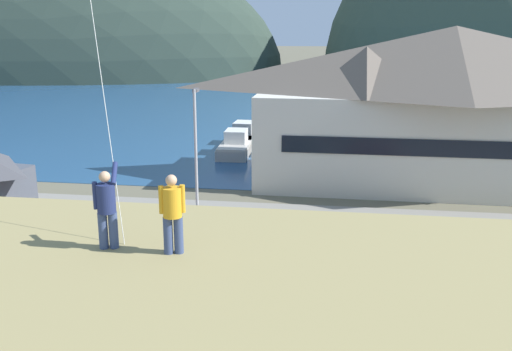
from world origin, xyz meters
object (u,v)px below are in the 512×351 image
(wharf_dock, at_px, (281,143))
(parked_car_front_row_end, at_px, (96,228))
(storage_shed_waterside, at_px, (321,143))
(parking_light_pole, at_px, (196,149))
(parked_car_back_row_right, at_px, (364,304))
(parked_car_mid_row_center, at_px, (387,239))
(harbor_lodge, at_px, (451,102))
(parked_car_mid_row_far, at_px, (114,295))
(person_kite_flyer, at_px, (107,207))
(parked_car_corner_spot, at_px, (256,239))
(person_companion, at_px, (172,212))
(moored_boat_outer_mooring, at_px, (319,145))
(moored_boat_wharfside, at_px, (245,136))
(moored_boat_inner_slip, at_px, (237,145))

(wharf_dock, distance_m, parked_car_front_row_end, 27.32)
(storage_shed_waterside, bearing_deg, parking_light_pole, -116.97)
(parked_car_front_row_end, distance_m, parked_car_back_row_right, 14.72)
(storage_shed_waterside, relative_size, parked_car_mid_row_center, 1.42)
(harbor_lodge, distance_m, wharf_dock, 17.99)
(parked_car_mid_row_far, distance_m, person_kite_flyer, 10.62)
(harbor_lodge, xyz_separation_m, person_kite_flyer, (-12.63, -30.13, 1.44))
(parked_car_corner_spot, bearing_deg, parked_car_mid_row_center, 8.06)
(parking_light_pole, bearing_deg, parked_car_corner_spot, -47.97)
(parked_car_back_row_right, height_order, person_kite_flyer, person_kite_flyer)
(person_kite_flyer, bearing_deg, person_companion, -3.15)
(moored_boat_outer_mooring, distance_m, person_kite_flyer, 39.71)
(moored_boat_wharfside, relative_size, parked_car_back_row_right, 1.85)
(wharf_dock, bearing_deg, person_kite_flyer, -89.54)
(storage_shed_waterside, height_order, moored_boat_outer_mooring, storage_shed_waterside)
(harbor_lodge, height_order, moored_boat_inner_slip, harbor_lodge)
(person_kite_flyer, bearing_deg, parked_car_mid_row_center, 64.10)
(parked_car_mid_row_far, height_order, person_companion, person_companion)
(moored_boat_outer_mooring, height_order, moored_boat_inner_slip, same)
(moored_boat_wharfside, xyz_separation_m, parked_car_corner_spot, (5.12, -28.09, 0.34))
(harbor_lodge, relative_size, parking_light_pole, 3.68)
(parked_car_back_row_right, relative_size, person_kite_flyer, 2.35)
(person_kite_flyer, bearing_deg, moored_boat_inner_slip, 95.96)
(parked_car_mid_row_far, relative_size, person_companion, 2.47)
(moored_boat_wharfside, xyz_separation_m, parking_light_pole, (1.14, -23.68, 3.76))
(storage_shed_waterside, distance_m, parked_car_mid_row_center, 16.84)
(moored_boat_inner_slip, xyz_separation_m, parked_car_mid_row_center, (11.46, -22.85, 0.34))
(moored_boat_outer_mooring, bearing_deg, moored_boat_inner_slip, -173.76)
(wharf_dock, height_order, moored_boat_wharfside, moored_boat_wharfside)
(wharf_dock, bearing_deg, parked_car_front_row_end, -104.51)
(parked_car_back_row_right, bearing_deg, moored_boat_outer_mooring, 95.20)
(moored_boat_inner_slip, distance_m, parked_car_mid_row_far, 30.35)
(wharf_dock, distance_m, moored_boat_inner_slip, 4.81)
(harbor_lodge, relative_size, person_kite_flyer, 15.22)
(moored_boat_inner_slip, bearing_deg, storage_shed_waterside, -40.17)
(moored_boat_inner_slip, height_order, person_kite_flyer, person_kite_flyer)
(parked_car_mid_row_far, distance_m, parking_light_pole, 11.54)
(moored_boat_wharfside, height_order, parked_car_mid_row_far, moored_boat_wharfside)
(parked_car_mid_row_center, relative_size, parked_car_back_row_right, 1.00)
(harbor_lodge, height_order, wharf_dock, harbor_lodge)
(parked_car_mid_row_far, bearing_deg, person_companion, -58.40)
(parked_car_mid_row_center, xyz_separation_m, parking_light_pole, (-10.30, 3.52, 3.42))
(parked_car_mid_row_center, bearing_deg, parked_car_front_row_end, -178.11)
(parked_car_back_row_right, bearing_deg, person_companion, -118.14)
(parked_car_back_row_right, xyz_separation_m, person_companion, (-4.58, -8.57, 6.23))
(parked_car_mid_row_far, bearing_deg, parked_car_corner_spot, 55.40)
(moored_boat_inner_slip, bearing_deg, parked_car_mid_row_center, -63.37)
(parked_car_back_row_right, xyz_separation_m, parking_light_pole, (-8.91, 10.40, 3.42))
(person_companion, bearing_deg, parked_car_front_row_end, 120.07)
(parked_car_front_row_end, relative_size, person_kite_flyer, 2.33)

